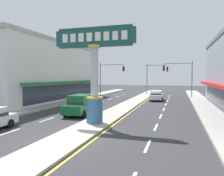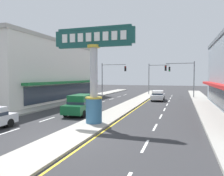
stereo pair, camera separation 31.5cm
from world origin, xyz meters
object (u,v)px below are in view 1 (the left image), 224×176
district_sign (94,75)px  storefront_left (38,72)px  traffic_light_left_side (109,73)px  traffic_light_right_side (181,73)px  sedan_near_right_lane (156,95)px  suv_near_left_lane (81,104)px  traffic_light_median_far (155,74)px

district_sign → storefront_left: bearing=137.8°
traffic_light_left_side → traffic_light_right_side: same height
district_sign → sedan_near_right_lane: size_ratio=1.66×
suv_near_left_lane → sedan_near_right_lane: bearing=68.2°
traffic_light_median_far → suv_near_left_lane: traffic_light_median_far is taller
traffic_light_median_far → sedan_near_right_lane: 10.66m
traffic_light_right_side → suv_near_left_lane: size_ratio=1.32×
district_sign → traffic_light_right_side: size_ratio=1.16×
traffic_light_left_side → sedan_near_right_lane: (9.35, -5.52, -3.46)m
traffic_light_left_side → traffic_light_right_side: bearing=-1.2°
traffic_light_median_far → sedan_near_right_lane: (1.35, -10.01, -3.41)m
sedan_near_right_lane → traffic_light_right_side: bearing=55.6°
traffic_light_right_side → sedan_near_right_lane: bearing=-124.4°
storefront_left → suv_near_left_lane: storefront_left is taller
traffic_light_left_side → traffic_light_right_side: size_ratio=1.00×
traffic_light_right_side → traffic_light_median_far: (-4.94, 4.78, -0.05)m
traffic_light_median_far → suv_near_left_lane: bearing=-100.2°
suv_near_left_lane → traffic_light_right_side: bearing=64.6°
district_sign → sedan_near_right_lane: (2.89, 18.12, -2.95)m
district_sign → traffic_light_left_side: (-6.47, 23.64, 0.51)m
storefront_left → traffic_light_median_far: (16.06, 14.96, -0.18)m
district_sign → sedan_near_right_lane: district_sign is taller
traffic_light_median_far → traffic_light_left_side: bearing=-150.7°
traffic_light_median_far → storefront_left: bearing=-137.0°
suv_near_left_lane → district_sign: bearing=-51.7°
traffic_light_right_side → sedan_near_right_lane: traffic_light_right_side is taller
traffic_light_left_side → traffic_light_median_far: (8.00, 4.50, -0.05)m
district_sign → traffic_light_median_far: bearing=86.9°
traffic_light_left_side → traffic_light_right_side: 12.94m
traffic_light_right_side → storefront_left: bearing=-154.1°
traffic_light_left_side → suv_near_left_lane: bearing=-79.8°
storefront_left → traffic_light_median_far: storefront_left is taller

